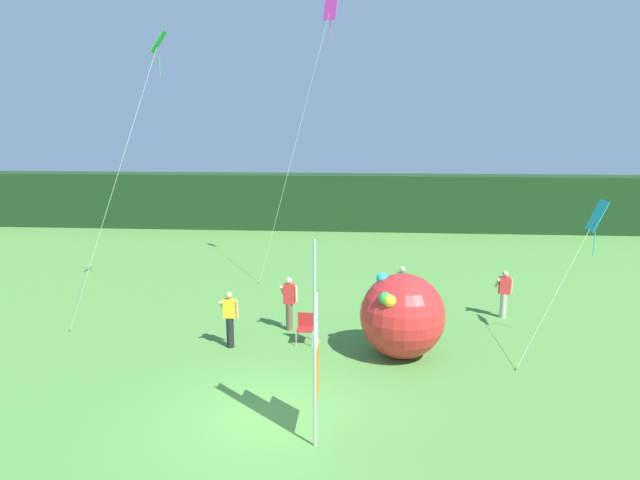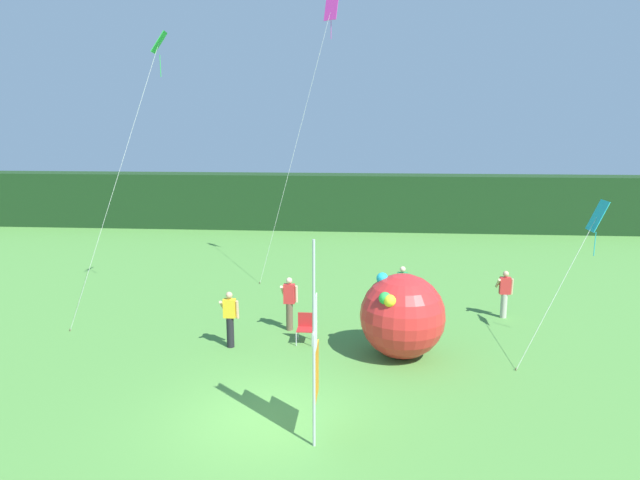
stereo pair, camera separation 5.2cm
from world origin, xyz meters
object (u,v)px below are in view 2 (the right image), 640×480
object	(u,v)px
inflatable_balloon	(402,316)
kite_cyan_diamond_2	(595,221)
person_near_banner	(289,302)
person_far_left	(505,293)
person_mid_field	(402,289)
folding_chair	(305,326)
person_far_right	(230,318)
kite_magenta_diamond_0	(326,31)
banner_flag	(315,345)
kite_green_diamond_1	(153,63)

from	to	relation	value
inflatable_balloon	kite_cyan_diamond_2	world-z (taller)	kite_cyan_diamond_2
person_near_banner	person_far_left	world-z (taller)	person_near_banner
person_mid_field	kite_cyan_diamond_2	world-z (taller)	kite_cyan_diamond_2
folding_chair	inflatable_balloon	bearing A→B (deg)	-16.76
person_far_right	kite_magenta_diamond_0	world-z (taller)	kite_magenta_diamond_0
inflatable_balloon	person_far_right	bearing A→B (deg)	176.87
banner_flag	folding_chair	xyz separation A→B (m)	(-0.81, 5.40, -1.57)
banner_flag	person_near_banner	distance (m)	6.66
person_far_right	kite_green_diamond_1	size ratio (longest dim) A/B	0.18
person_far_right	kite_magenta_diamond_0	size ratio (longest dim) A/B	0.15
kite_magenta_diamond_0	inflatable_balloon	bearing A→B (deg)	-71.59
banner_flag	kite_green_diamond_1	size ratio (longest dim) A/B	0.45
banner_flag	kite_green_diamond_1	distance (m)	12.00
person_far_right	inflatable_balloon	bearing A→B (deg)	-3.13
inflatable_balloon	kite_magenta_diamond_0	size ratio (longest dim) A/B	0.21
kite_magenta_diamond_0	kite_green_diamond_1	size ratio (longest dim) A/B	1.20
banner_flag	person_far_left	xyz separation A→B (m)	(5.76, 8.21, -1.20)
kite_magenta_diamond_0	person_far_left	bearing A→B (deg)	-36.28
person_far_right	inflatable_balloon	size ratio (longest dim) A/B	0.71
kite_green_diamond_1	inflatable_balloon	bearing A→B (deg)	-23.22
kite_cyan_diamond_2	person_mid_field	bearing A→B (deg)	152.89
person_far_right	kite_magenta_diamond_0	bearing A→B (deg)	74.76
person_far_left	person_near_banner	bearing A→B (deg)	-165.87
person_far_right	kite_cyan_diamond_2	xyz separation A→B (m)	(10.47, 0.77, 2.92)
person_far_right	folding_chair	world-z (taller)	person_far_right
banner_flag	person_mid_field	world-z (taller)	banner_flag
person_far_left	kite_green_diamond_1	size ratio (longest dim) A/B	0.17
person_near_banner	kite_cyan_diamond_2	xyz separation A→B (m)	(8.91, -0.82, 2.90)
kite_magenta_diamond_0	person_mid_field	bearing A→B (deg)	-57.42
person_far_right	kite_cyan_diamond_2	size ratio (longest dim) A/B	0.39
folding_chair	kite_magenta_diamond_0	world-z (taller)	kite_magenta_diamond_0
folding_chair	kite_cyan_diamond_2	xyz separation A→B (m)	(8.29, 0.18, 3.32)
banner_flag	person_far_left	bearing A→B (deg)	54.96
person_mid_field	kite_magenta_diamond_0	distance (m)	10.91
kite_magenta_diamond_0	kite_cyan_diamond_2	xyz separation A→B (m)	(8.24, -7.42, -6.44)
person_far_left	kite_cyan_diamond_2	world-z (taller)	kite_cyan_diamond_2
person_mid_field	person_far_left	xyz separation A→B (m)	(3.48, -0.03, -0.05)
kite_green_diamond_1	kite_cyan_diamond_2	size ratio (longest dim) A/B	2.16
person_near_banner	person_mid_field	xyz separation A→B (m)	(3.71, 1.84, -0.01)
kite_cyan_diamond_2	person_far_right	bearing A→B (deg)	-175.80
person_far_right	folding_chair	xyz separation A→B (m)	(2.18, 0.59, -0.40)
banner_flag	person_far_right	world-z (taller)	banner_flag
inflatable_balloon	folding_chair	size ratio (longest dim) A/B	2.73
banner_flag	kite_cyan_diamond_2	xyz separation A→B (m)	(7.48, 5.58, 1.75)
person_mid_field	kite_green_diamond_1	xyz separation A→B (m)	(-8.39, -0.20, 7.62)
banner_flag	kite_green_diamond_1	xyz separation A→B (m)	(-6.12, 8.04, 6.46)
folding_chair	person_near_banner	bearing A→B (deg)	121.89
person_near_banner	kite_cyan_diamond_2	bearing A→B (deg)	-5.26
kite_magenta_diamond_0	kite_cyan_diamond_2	distance (m)	12.82
banner_flag	person_mid_field	size ratio (longest dim) A/B	2.51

